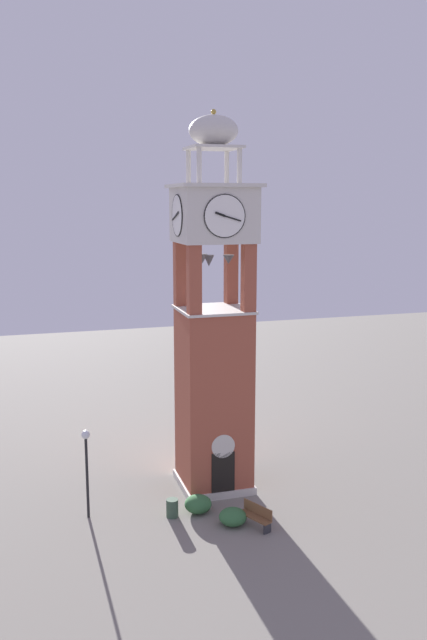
{
  "coord_description": "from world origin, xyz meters",
  "views": [
    {
      "loc": [
        -8.43,
        -28.23,
        13.51
      ],
      "look_at": [
        0.0,
        0.0,
        8.11
      ],
      "focal_mm": 36.54,
      "sensor_mm": 36.0,
      "label": 1
    }
  ],
  "objects_px": {
    "park_bench": "(256,516)",
    "lamp_post": "(86,458)",
    "trash_bin": "(172,508)",
    "clock_tower": "(214,340)"
  },
  "relations": [
    {
      "from": "park_bench",
      "to": "lamp_post",
      "type": "bearing_deg",
      "value": 156.88
    },
    {
      "from": "clock_tower",
      "to": "park_bench",
      "type": "relative_size",
      "value": 10.71
    },
    {
      "from": "lamp_post",
      "to": "trash_bin",
      "type": "distance_m",
      "value": 4.32
    },
    {
      "from": "trash_bin",
      "to": "lamp_post",
      "type": "bearing_deg",
      "value": 164.02
    },
    {
      "from": "clock_tower",
      "to": "trash_bin",
      "type": "bearing_deg",
      "value": -135.92
    },
    {
      "from": "clock_tower",
      "to": "trash_bin",
      "type": "xyz_separation_m",
      "value": [
        -2.63,
        -2.55,
        -6.75
      ]
    },
    {
      "from": "park_bench",
      "to": "lamp_post",
      "type": "relative_size",
      "value": 0.41
    },
    {
      "from": "park_bench",
      "to": "lamp_post",
      "type": "height_order",
      "value": "lamp_post"
    },
    {
      "from": "clock_tower",
      "to": "park_bench",
      "type": "distance_m",
      "value": 8.0
    },
    {
      "from": "clock_tower",
      "to": "park_bench",
      "type": "xyz_separation_m",
      "value": [
        0.54,
        -4.39,
        -6.67
      ]
    }
  ]
}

